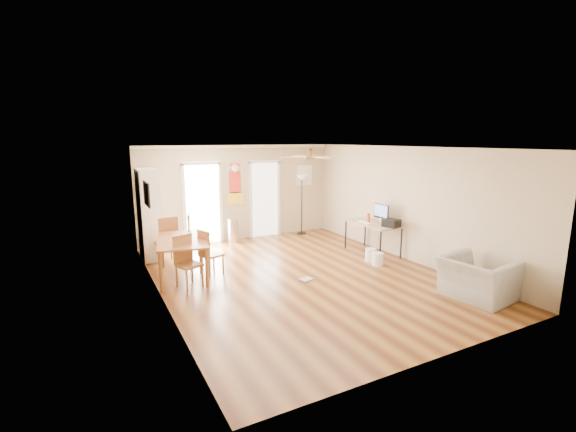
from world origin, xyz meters
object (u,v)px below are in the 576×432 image
dining_table (183,258)px  dining_chair_near (189,262)px  armchair (477,279)px  dining_chair_right_a (200,239)px  dining_chair_far (166,240)px  computer_desk (372,238)px  printer (391,223)px  wastebasket_b (378,259)px  wastebasket_a (371,255)px  dining_chair_right_b (211,252)px  torchiere_lamp (302,205)px  bookshelf (149,214)px  trash_can (233,231)px

dining_table → dining_chair_near: (-0.03, -0.63, 0.10)m
dining_table → armchair: bearing=-39.3°
dining_chair_right_a → dining_chair_far: dining_chair_right_a is taller
computer_desk → printer: size_ratio=4.03×
wastebasket_b → wastebasket_a: bearing=79.1°
dining_chair_far → armchair: bearing=122.3°
dining_chair_near → dining_chair_right_b: bearing=20.6°
dining_chair_far → torchiere_lamp: torchiere_lamp is taller
dining_chair_right_a → torchiere_lamp: size_ratio=0.64×
bookshelf → armchair: bearing=-34.6°
dining_chair_right_a → computer_desk: (3.95, -1.19, -0.18)m
dining_chair_right_b → printer: (4.05, -0.84, 0.37)m
dining_chair_right_b → armchair: size_ratio=0.85×
trash_can → dining_chair_near: bearing=-124.2°
dining_chair_far → printer: size_ratio=3.05×
armchair → torchiere_lamp: bearing=-3.0°
dining_chair_far → computer_desk: (4.62, -1.57, -0.16)m
bookshelf → computer_desk: bookshelf is taller
dining_table → printer: (4.60, -0.98, 0.45)m
dining_table → torchiere_lamp: 4.50m
dining_chair_right_a → torchiere_lamp: bearing=-51.9°
dining_chair_right_a → dining_table: bearing=159.7°
dining_chair_right_b → torchiere_lamp: torchiere_lamp is taller
computer_desk → dining_chair_near: bearing=-177.7°
trash_can → armchair: armchair is taller
dining_chair_right_b → dining_chair_near: size_ratio=0.97×
torchiere_lamp → wastebasket_b: 3.43m
printer → trash_can: bearing=116.7°
bookshelf → dining_chair_near: bookshelf is taller
dining_chair_far → trash_can: bearing=-164.4°
computer_desk → dining_chair_far: bearing=161.2°
bookshelf → dining_chair_right_a: size_ratio=1.87×
wastebasket_b → armchair: size_ratio=0.25×
dining_chair_right_a → wastebasket_a: size_ratio=3.85×
bookshelf → torchiere_lamp: bearing=18.9°
computer_desk → printer: 0.71m
dining_chair_right_b → bookshelf: bearing=9.1°
dining_table → computer_desk: dining_table is taller
trash_can → dining_chair_right_b: bearing=-119.8°
dining_chair_right_a → dining_chair_far: (-0.67, 0.38, -0.03)m
torchiere_lamp → trash_can: bearing=179.4°
computer_desk → armchair: bearing=-93.7°
dining_table → dining_chair_right_b: (0.55, -0.14, 0.08)m
printer → wastebasket_a: printer is taller
trash_can → torchiere_lamp: size_ratio=0.36×
dining_chair_right_b → wastebasket_a: dining_chair_right_b is taller
bookshelf → printer: (4.97, -2.67, -0.20)m
bookshelf → dining_chair_right_b: 2.12m
dining_chair_right_a → wastebasket_b: dining_chair_right_a is taller
dining_chair_near → wastebasket_a: size_ratio=3.37×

